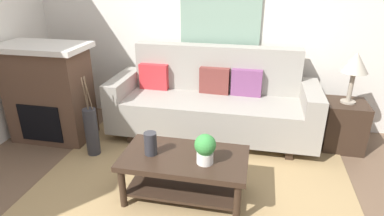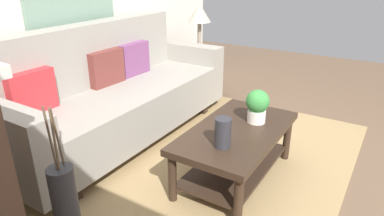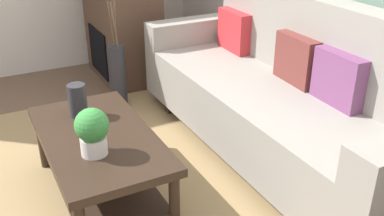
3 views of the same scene
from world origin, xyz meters
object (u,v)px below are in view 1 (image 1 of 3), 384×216
Objects in this scene: potted_plant_tabletop at (205,148)px; floor_vase at (92,132)px; tabletop_vase at (151,143)px; framed_painting at (220,11)px; fireplace at (49,93)px; couch at (213,103)px; throw_pillow_maroon at (215,80)px; throw_pillow_crimson at (154,76)px; throw_pillow_plum at (247,82)px; table_lamp at (355,65)px; side_table at (343,125)px; coffee_table at (185,167)px.

potted_plant_tabletop is 0.48× the size of floor_vase.
tabletop_vase is 0.37× the size of floor_vase.
fireplace is at bearing -154.04° from framed_painting.
fireplace is 2.10× the size of floor_vase.
couch is 6.74× the size of throw_pillow_maroon.
throw_pillow_crimson is at bearing 170.83° from couch.
table_lamp reaches higher than throw_pillow_plum.
throw_pillow_crimson is at bearing 177.24° from table_lamp.
throw_pillow_maroon is at bearing 175.84° from side_table.
throw_pillow_maroon is 0.85m from framed_painting.
throw_pillow_plum is at bearing -41.51° from framed_painting.
throw_pillow_plum is at bearing 174.43° from side_table.
fireplace is at bearing -172.19° from side_table.
side_table is at bearing 15.35° from floor_vase.
throw_pillow_crimson is 1.75× the size of tabletop_vase.
throw_pillow_plum is 1.59m from tabletop_vase.
framed_painting reaches higher than floor_vase.
potted_plant_tabletop is at bearing -23.13° from floor_vase.
throw_pillow_crimson reaches higher than side_table.
throw_pillow_crimson reaches higher than potted_plant_tabletop.
side_table is at bearing 7.81° from fireplace.
couch is 4.34× the size of side_table.
framed_painting reaches higher than table_lamp.
side_table is (1.87, 1.29, -0.25)m from tabletop_vase.
coffee_table is (0.71, -1.37, -0.37)m from throw_pillow_crimson.
fireplace is at bearing -166.51° from couch.
framed_painting is at bearing 23.87° from throw_pillow_crimson.
table_lamp is (2.28, -0.11, 0.31)m from throw_pillow_crimson.
coffee_table is 2.13m from table_lamp.
potted_plant_tabletop is (0.13, -1.32, 0.14)m from couch.
tabletop_vase is at bearing -31.61° from floor_vase.
throw_pillow_maroon is 1.00× the size of throw_pillow_plum.
fireplace reaches higher than floor_vase.
side_table is (1.57, 1.26, -0.03)m from coffee_table.
table_lamp reaches higher than potted_plant_tabletop.
framed_painting reaches higher than fireplace.
throw_pillow_crimson reaches higher than coffee_table.
throw_pillow_crimson is at bearing 180.00° from throw_pillow_plum.
couch is 4.40× the size of floor_vase.
framed_painting reaches higher than throw_pillow_plum.
coffee_table is 1.93× the size of table_lamp.
side_table is at bearing 38.69° from coffee_table.
tabletop_vase is 1.06m from floor_vase.
throw_pillow_crimson is at bearing 117.40° from coffee_table.
throw_pillow_plum is 0.65× the size of floor_vase.
throw_pillow_crimson is 0.64× the size of side_table.
fireplace is (-3.40, -0.47, 0.31)m from side_table.
tabletop_vase reaches higher than coffee_table.
potted_plant_tabletop reaches higher than coffee_table.
potted_plant_tabletop is (0.49, -0.04, 0.04)m from tabletop_vase.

